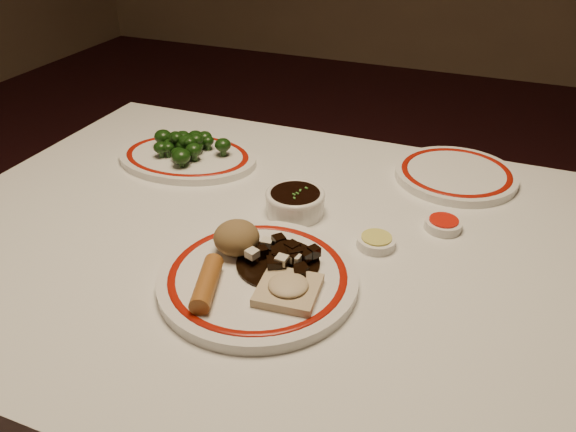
% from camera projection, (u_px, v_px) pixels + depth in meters
% --- Properties ---
extents(dining_table, '(1.20, 0.90, 0.75)m').
position_uv_depth(dining_table, '(271.00, 279.00, 1.00)').
color(dining_table, white).
rests_on(dining_table, ground).
extents(main_plate, '(0.38, 0.38, 0.02)m').
position_uv_depth(main_plate, '(258.00, 278.00, 0.83)').
color(main_plate, white).
rests_on(main_plate, dining_table).
extents(rice_mound, '(0.07, 0.07, 0.05)m').
position_uv_depth(rice_mound, '(237.00, 238.00, 0.87)').
color(rice_mound, brown).
rests_on(rice_mound, main_plate).
extents(spring_roll, '(0.06, 0.11, 0.03)m').
position_uv_depth(spring_roll, '(207.00, 283.00, 0.79)').
color(spring_roll, '#A36228').
rests_on(spring_roll, main_plate).
extents(fried_wonton, '(0.09, 0.09, 0.02)m').
position_uv_depth(fried_wonton, '(288.00, 288.00, 0.79)').
color(fried_wonton, '#C5B08B').
rests_on(fried_wonton, main_plate).
extents(stirfry_heap, '(0.13, 0.13, 0.03)m').
position_uv_depth(stirfry_heap, '(282.00, 259.00, 0.84)').
color(stirfry_heap, black).
rests_on(stirfry_heap, main_plate).
extents(broccoli_plate, '(0.32, 0.28, 0.02)m').
position_uv_depth(broccoli_plate, '(187.00, 157.00, 1.19)').
color(broccoli_plate, white).
rests_on(broccoli_plate, dining_table).
extents(broccoli_pile, '(0.17, 0.13, 0.05)m').
position_uv_depth(broccoli_pile, '(186.00, 143.00, 1.18)').
color(broccoli_pile, '#23471C').
rests_on(broccoli_pile, broccoli_plate).
extents(soy_bowl, '(0.10, 0.10, 0.04)m').
position_uv_depth(soy_bowl, '(295.00, 203.00, 1.00)').
color(soy_bowl, white).
rests_on(soy_bowl, dining_table).
extents(sweet_sour_dish, '(0.06, 0.06, 0.02)m').
position_uv_depth(sweet_sour_dish, '(443.00, 224.00, 0.96)').
color(sweet_sour_dish, white).
rests_on(sweet_sour_dish, dining_table).
extents(mustard_dish, '(0.06, 0.06, 0.02)m').
position_uv_depth(mustard_dish, '(376.00, 242.00, 0.92)').
color(mustard_dish, white).
rests_on(mustard_dish, dining_table).
extents(far_plate, '(0.26, 0.26, 0.02)m').
position_uv_depth(far_plate, '(456.00, 174.00, 1.12)').
color(far_plate, white).
rests_on(far_plate, dining_table).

